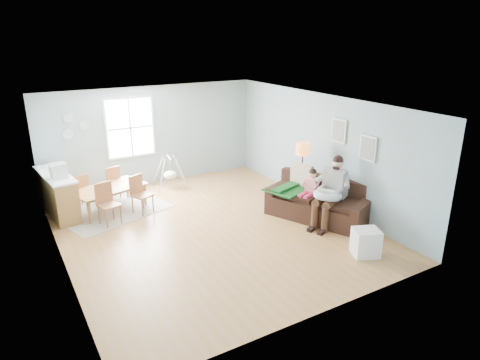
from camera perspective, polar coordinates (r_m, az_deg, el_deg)
room at (r=8.62m, az=-4.32°, el=8.21°), size 8.40×9.40×3.90m
window at (r=11.75m, az=-14.45°, el=6.77°), size 1.32×0.08×1.62m
pictures at (r=9.62m, az=14.81°, el=5.29°), size 0.05×1.34×0.74m
wall_plates at (r=11.43m, az=-21.31°, el=6.65°), size 0.67×0.02×0.66m
sofa at (r=9.93m, az=10.51°, el=-3.21°), size 1.81×2.47×0.92m
green_throw at (r=10.08m, az=6.51°, el=-1.10°), size 1.24×1.10×0.04m
beige_pillow at (r=10.19m, az=8.25°, el=0.59°), size 0.32×0.57×0.55m
father at (r=9.52m, az=12.07°, el=-1.21°), size 1.15×0.80×1.52m
nursing_pillow at (r=9.40m, az=11.60°, el=-2.01°), size 0.86×0.86×0.25m
infant at (r=9.38m, az=11.42°, el=-1.55°), size 0.30×0.37×0.14m
toddler at (r=9.78m, az=9.32°, el=-0.68°), size 0.61×0.44×0.90m
floor_lamp at (r=10.16m, az=8.36°, el=3.42°), size 0.32×0.32×1.61m
storage_cube at (r=8.55m, az=16.38°, el=-7.99°), size 0.60×0.57×0.53m
rug at (r=10.72m, az=-16.74°, el=-3.86°), size 2.86×2.48×0.01m
dining_table at (r=10.62m, az=-16.89°, el=-2.45°), size 1.85×1.37×0.58m
chair_sw at (r=9.85m, az=-17.34°, el=-2.69°), size 0.52×0.52×0.93m
chair_se at (r=10.27m, az=-13.25°, el=-1.52°), size 0.54×0.54×0.90m
chair_nw at (r=10.86m, az=-20.58°, el=-1.24°), size 0.51×0.51×0.87m
chair_ne at (r=11.24m, az=-16.73°, el=-0.10°), size 0.48×0.48×0.88m
counter at (r=10.72m, az=-23.17°, el=-1.73°), size 0.74×1.85×1.01m
monitor at (r=10.21m, az=-23.07°, el=1.17°), size 0.37×0.35×0.32m
baby_swing at (r=11.74m, az=-9.30°, el=0.76°), size 0.98×1.00×0.88m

